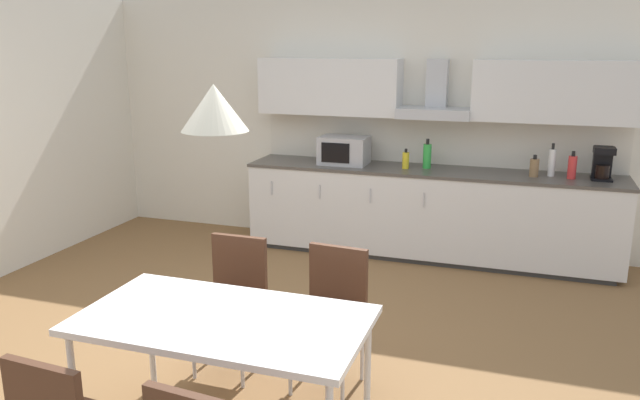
{
  "coord_description": "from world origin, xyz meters",
  "views": [
    {
      "loc": [
        1.71,
        -3.5,
        2.09
      ],
      "look_at": [
        0.34,
        0.58,
        1.0
      ],
      "focal_mm": 35.0,
      "sensor_mm": 36.0,
      "label": 1
    }
  ],
  "objects_px": {
    "microwave": "(344,150)",
    "dining_table": "(223,325)",
    "bottle_white": "(552,162)",
    "chair_far_right": "(332,303)",
    "pendant_lamp": "(214,108)",
    "chair_far_left": "(234,290)",
    "bottle_green": "(427,156)",
    "bottle_red": "(572,167)",
    "bottle_brown": "(534,167)",
    "coffee_maker": "(603,163)",
    "bottle_yellow": "(406,160)"
  },
  "relations": [
    {
      "from": "microwave",
      "to": "dining_table",
      "type": "relative_size",
      "value": 0.33
    },
    {
      "from": "microwave",
      "to": "bottle_white",
      "type": "relative_size",
      "value": 1.57
    },
    {
      "from": "chair_far_right",
      "to": "pendant_lamp",
      "type": "height_order",
      "value": "pendant_lamp"
    },
    {
      "from": "microwave",
      "to": "bottle_white",
      "type": "distance_m",
      "value": 1.98
    },
    {
      "from": "chair_far_left",
      "to": "bottle_green",
      "type": "bearing_deg",
      "value": 72.84
    },
    {
      "from": "bottle_red",
      "to": "dining_table",
      "type": "distance_m",
      "value": 3.81
    },
    {
      "from": "bottle_red",
      "to": "bottle_brown",
      "type": "distance_m",
      "value": 0.32
    },
    {
      "from": "bottle_white",
      "to": "chair_far_left",
      "type": "relative_size",
      "value": 0.35
    },
    {
      "from": "bottle_brown",
      "to": "chair_far_left",
      "type": "xyz_separation_m",
      "value": [
        -1.81,
        -2.55,
        -0.44
      ]
    },
    {
      "from": "bottle_red",
      "to": "chair_far_right",
      "type": "bearing_deg",
      "value": -119.74
    },
    {
      "from": "coffee_maker",
      "to": "dining_table",
      "type": "distance_m",
      "value": 3.99
    },
    {
      "from": "dining_table",
      "to": "pendant_lamp",
      "type": "height_order",
      "value": "pendant_lamp"
    },
    {
      "from": "coffee_maker",
      "to": "chair_far_right",
      "type": "height_order",
      "value": "coffee_maker"
    },
    {
      "from": "microwave",
      "to": "chair_far_left",
      "type": "distance_m",
      "value": 2.63
    },
    {
      "from": "bottle_brown",
      "to": "chair_far_right",
      "type": "height_order",
      "value": "bottle_brown"
    },
    {
      "from": "microwave",
      "to": "bottle_brown",
      "type": "height_order",
      "value": "microwave"
    },
    {
      "from": "bottle_green",
      "to": "bottle_red",
      "type": "xyz_separation_m",
      "value": [
        1.32,
        -0.07,
        -0.02
      ]
    },
    {
      "from": "dining_table",
      "to": "chair_far_right",
      "type": "xyz_separation_m",
      "value": [
        0.34,
        0.78,
        -0.16
      ]
    },
    {
      "from": "coffee_maker",
      "to": "pendant_lamp",
      "type": "xyz_separation_m",
      "value": [
        -2.06,
        -3.4,
        0.76
      ]
    },
    {
      "from": "chair_far_right",
      "to": "pendant_lamp",
      "type": "bearing_deg",
      "value": -113.46
    },
    {
      "from": "dining_table",
      "to": "bottle_brown",
      "type": "bearing_deg",
      "value": 66.04
    },
    {
      "from": "microwave",
      "to": "bottle_green",
      "type": "bearing_deg",
      "value": 3.48
    },
    {
      "from": "bottle_white",
      "to": "pendant_lamp",
      "type": "xyz_separation_m",
      "value": [
        -1.63,
        -3.41,
        0.78
      ]
    },
    {
      "from": "dining_table",
      "to": "microwave",
      "type": "bearing_deg",
      "value": 95.95
    },
    {
      "from": "microwave",
      "to": "coffee_maker",
      "type": "distance_m",
      "value": 2.41
    },
    {
      "from": "bottle_red",
      "to": "bottle_brown",
      "type": "relative_size",
      "value": 1.26
    },
    {
      "from": "bottle_green",
      "to": "pendant_lamp",
      "type": "distance_m",
      "value": 3.54
    },
    {
      "from": "bottle_yellow",
      "to": "bottle_brown",
      "type": "bearing_deg",
      "value": 0.03
    },
    {
      "from": "microwave",
      "to": "pendant_lamp",
      "type": "xyz_separation_m",
      "value": [
        0.35,
        -3.37,
        0.77
      ]
    },
    {
      "from": "chair_far_right",
      "to": "bottle_red",
      "type": "bearing_deg",
      "value": 60.26
    },
    {
      "from": "coffee_maker",
      "to": "bottle_brown",
      "type": "height_order",
      "value": "coffee_maker"
    },
    {
      "from": "coffee_maker",
      "to": "chair_far_right",
      "type": "bearing_deg",
      "value": -123.34
    },
    {
      "from": "bottle_red",
      "to": "bottle_white",
      "type": "relative_size",
      "value": 0.83
    },
    {
      "from": "coffee_maker",
      "to": "bottle_red",
      "type": "relative_size",
      "value": 1.18
    },
    {
      "from": "bottle_red",
      "to": "bottle_yellow",
      "type": "bearing_deg",
      "value": -179.44
    },
    {
      "from": "microwave",
      "to": "bottle_yellow",
      "type": "xyz_separation_m",
      "value": [
        0.64,
        -0.04,
        -0.06
      ]
    },
    {
      "from": "bottle_green",
      "to": "dining_table",
      "type": "xyz_separation_m",
      "value": [
        -0.48,
        -3.42,
        -0.32
      ]
    },
    {
      "from": "bottle_red",
      "to": "bottle_white",
      "type": "bearing_deg",
      "value": 159.63
    },
    {
      "from": "bottle_red",
      "to": "bottle_brown",
      "type": "height_order",
      "value": "bottle_red"
    },
    {
      "from": "bottle_brown",
      "to": "pendant_lamp",
      "type": "relative_size",
      "value": 0.63
    },
    {
      "from": "bottle_yellow",
      "to": "coffee_maker",
      "type": "bearing_deg",
      "value": 2.06
    },
    {
      "from": "microwave",
      "to": "bottle_red",
      "type": "bearing_deg",
      "value": -0.6
    },
    {
      "from": "coffee_maker",
      "to": "pendant_lamp",
      "type": "relative_size",
      "value": 0.94
    },
    {
      "from": "bottle_green",
      "to": "chair_far_left",
      "type": "bearing_deg",
      "value": -107.16
    },
    {
      "from": "chair_far_right",
      "to": "dining_table",
      "type": "bearing_deg",
      "value": -113.46
    },
    {
      "from": "coffee_maker",
      "to": "chair_far_left",
      "type": "xyz_separation_m",
      "value": [
        -2.39,
        -2.61,
        -0.5
      ]
    },
    {
      "from": "dining_table",
      "to": "chair_far_left",
      "type": "distance_m",
      "value": 0.86
    },
    {
      "from": "microwave",
      "to": "bottle_yellow",
      "type": "height_order",
      "value": "microwave"
    },
    {
      "from": "dining_table",
      "to": "coffee_maker",
      "type": "bearing_deg",
      "value": 58.77
    },
    {
      "from": "microwave",
      "to": "pendant_lamp",
      "type": "bearing_deg",
      "value": -84.05
    }
  ]
}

